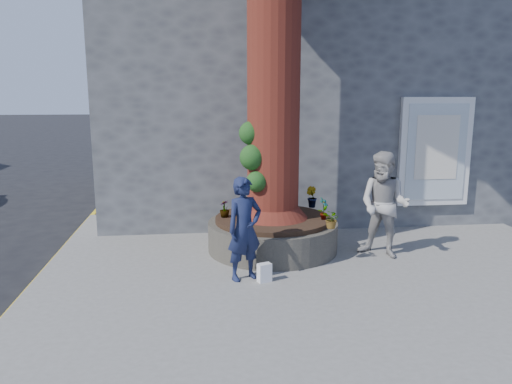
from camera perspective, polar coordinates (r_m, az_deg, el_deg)
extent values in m
plane|color=black|center=(7.14, -2.25, -12.64)|extent=(120.00, 120.00, 0.00)
cube|color=slate|center=(8.27, 7.77, -8.86)|extent=(9.00, 8.00, 0.12)
cube|color=yellow|center=(8.46, -24.19, -9.74)|extent=(0.10, 30.00, 0.01)
cube|color=#4C4E51|center=(14.02, 5.88, 11.74)|extent=(10.00, 8.00, 6.00)
cube|color=white|center=(10.82, 19.76, 4.33)|extent=(1.50, 0.12, 2.20)
cube|color=silver|center=(10.77, 19.89, 4.29)|extent=(1.25, 0.04, 1.95)
cube|color=silver|center=(10.74, 19.98, 4.81)|extent=(0.90, 0.02, 1.30)
cylinder|color=black|center=(8.96, 1.91, -4.98)|extent=(2.30, 2.30, 0.52)
cylinder|color=black|center=(8.88, 1.92, -3.12)|extent=(2.04, 2.04, 0.08)
cone|color=#4F1E13|center=(8.79, 1.94, -0.66)|extent=(1.24, 1.24, 0.70)
sphere|color=#173E14|center=(8.42, -0.39, 3.98)|extent=(0.44, 0.44, 0.44)
sphere|color=#173E14|center=(8.39, 0.09, 1.19)|extent=(0.36, 0.36, 0.36)
sphere|color=#173E14|center=(8.50, -0.62, 6.76)|extent=(0.40, 0.40, 0.40)
imported|color=#161E3E|center=(7.45, -1.33, -4.23)|extent=(0.68, 0.58, 1.56)
imported|color=#A4A09D|center=(8.73, 14.46, -1.43)|extent=(1.11, 1.08, 1.81)
cube|color=white|center=(7.53, 0.97, -9.20)|extent=(0.23, 0.18, 0.28)
imported|color=gray|center=(8.72, 7.74, -1.89)|extent=(0.24, 0.25, 0.40)
imported|color=gray|center=(9.64, 6.35, -0.56)|extent=(0.30, 0.30, 0.40)
imported|color=gray|center=(8.84, -3.61, -1.92)|extent=(0.24, 0.24, 0.31)
imported|color=gray|center=(8.20, 8.69, -3.09)|extent=(0.37, 0.37, 0.31)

